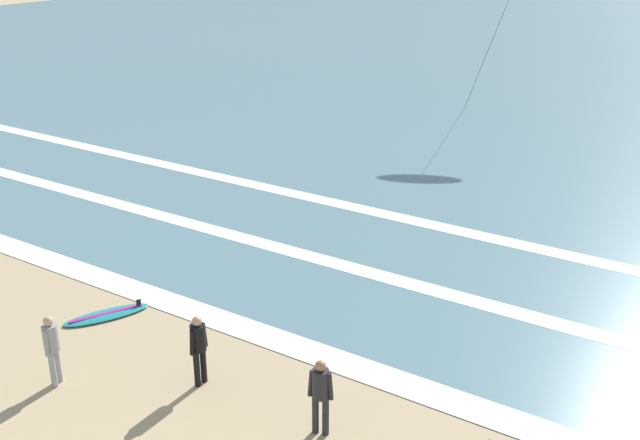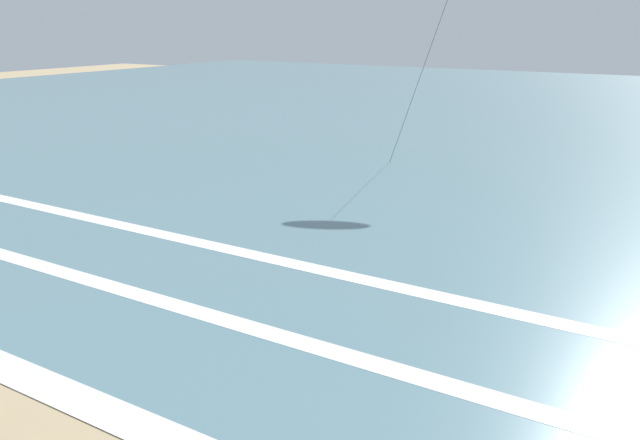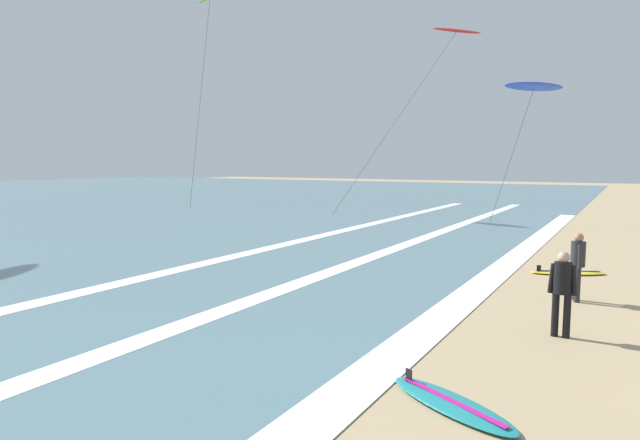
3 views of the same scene
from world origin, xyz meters
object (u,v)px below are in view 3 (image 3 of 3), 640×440
Objects in this scene: surfer_right_near at (578,261)px; kite_red_high_left at (456,32)px; kite_blue_mid_center at (534,87)px; surfboard_foreground_flat at (451,404)px; surfboard_right_spare at (568,273)px; surfer_left_far at (562,286)px.

kite_red_high_left is (17.98, 8.22, 9.69)m from surfer_right_near.
kite_blue_mid_center is (12.63, 3.06, 5.60)m from surfer_right_near.
surfboard_foreground_flat is 20.65m from kite_blue_mid_center.
kite_red_high_left reaches higher than surfboard_right_spare.
surfboard_right_spare is 11.71m from kite_blue_mid_center.
surfboard_right_spare is (3.24, 0.49, -0.91)m from surfer_right_near.
kite_blue_mid_center reaches higher than surfboard_right_spare.
kite_red_high_left is 8.49m from kite_blue_mid_center.
surfboard_right_spare is at bearing -152.30° from kite_red_high_left.
surfboard_right_spare is at bearing -2.46° from surfboard_foreground_flat.
surfer_right_near is 6.97m from surfboard_foreground_flat.
surfer_right_near is at bearing -0.21° from surfer_left_far.
surfboard_foreground_flat is (-3.86, 0.91, -0.91)m from surfer_left_far.
surfer_left_far reaches higher than surfboard_right_spare.
kite_red_high_left is at bearing 16.39° from surfboard_foreground_flat.
kite_red_high_left is 1.61× the size of kite_blue_mid_center.
surfer_left_far is (-2.99, 0.01, 0.00)m from surfer_right_near.
surfer_right_near and surfer_left_far have the same top height.
surfer_right_near is at bearing -7.64° from surfboard_foreground_flat.
surfer_right_near reaches higher than surfboard_foreground_flat.
kite_red_high_left is (20.98, 8.21, 9.69)m from surfer_left_far.
surfer_right_near is 0.24× the size of kite_blue_mid_center.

